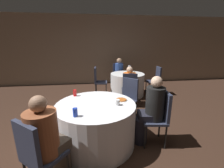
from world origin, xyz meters
TOP-DOWN VIEW (x-y plane):
  - ground_plane at (0.00, 0.00)m, footprint 16.00×16.00m
  - wall_back at (0.00, 4.15)m, footprint 16.00×0.06m
  - table_near at (0.20, 0.06)m, footprint 1.34×1.34m
  - table_far at (1.31, 2.45)m, footprint 1.11×1.11m
  - chair_near_northeast at (0.95, 0.84)m, footprint 0.57×0.57m
  - chair_near_southwest at (-0.48, -0.79)m, footprint 0.56×0.56m
  - chair_near_east at (1.27, -0.09)m, footprint 0.46×0.45m
  - chair_far_north at (1.17, 3.41)m, footprint 0.45×0.45m
  - chair_far_south at (1.14, 1.49)m, footprint 0.46×0.47m
  - chair_far_west at (0.34, 2.54)m, footprint 0.44×0.44m
  - chair_far_east at (2.28, 2.40)m, footprint 0.43×0.42m
  - person_blue_shirt at (1.20, 3.24)m, footprint 0.34×0.49m
  - person_black_shirt at (1.10, -0.07)m, footprint 0.49×0.34m
  - person_orange_shirt at (1.17, 1.66)m, footprint 0.39×0.51m
  - person_floral_shirt at (-0.38, -0.67)m, footprint 0.47×0.49m
  - pizza_plate_near at (0.65, 0.16)m, footprint 0.22×0.22m
  - soda_can_blue at (-0.09, -0.35)m, footprint 0.07×0.07m
  - soda_can_red at (-0.18, 0.50)m, footprint 0.07×0.07m
  - cup_near at (0.55, -0.04)m, footprint 0.08×0.08m
  - bottle_far at (1.46, 2.83)m, footprint 0.09×0.09m
  - cup_far at (1.51, 2.35)m, footprint 0.07×0.07m

SIDE VIEW (x-z plane):
  - ground_plane at x=0.00m, z-range 0.00..0.00m
  - table_near at x=0.20m, z-range 0.00..0.73m
  - table_far at x=1.31m, z-range 0.00..0.73m
  - chair_near_northeast at x=0.95m, z-range 0.09..1.04m
  - chair_near_southwest at x=-0.48m, z-range 0.09..1.04m
  - chair_near_east at x=1.27m, z-range 0.09..1.04m
  - chair_far_north at x=1.17m, z-range 0.09..1.04m
  - chair_far_south at x=1.14m, z-range 0.09..1.04m
  - chair_far_west at x=0.34m, z-range 0.09..1.04m
  - chair_far_east at x=2.28m, z-range 0.09..1.04m
  - person_orange_shirt at x=1.17m, z-range 0.02..1.12m
  - person_blue_shirt at x=1.20m, z-range 0.00..1.16m
  - person_black_shirt at x=1.10m, z-range 0.00..1.21m
  - person_floral_shirt at x=-0.38m, z-range 0.01..1.20m
  - pizza_plate_near at x=0.65m, z-range 0.73..0.75m
  - cup_far at x=1.51m, z-range 0.73..0.82m
  - cup_near at x=0.55m, z-range 0.73..0.83m
  - soda_can_blue at x=-0.09m, z-range 0.73..0.86m
  - soda_can_red at x=-0.18m, z-range 0.73..0.86m
  - bottle_far at x=1.46m, z-range 0.73..0.94m
  - wall_back at x=0.00m, z-range 0.00..2.80m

